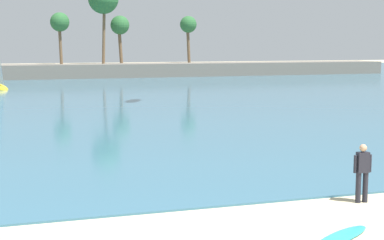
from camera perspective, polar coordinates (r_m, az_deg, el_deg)
The scene contains 3 objects.
sea at distance 66.79m, azimuth -13.76°, elevation 3.29°, with size 220.00×103.04×0.06m, color #386B84.
person_at_waterline at distance 17.56m, azimuth 15.86°, elevation -4.70°, with size 0.55×0.22×1.67m.
surfboard at distance 14.55m, azimuth 14.06°, elevation -10.61°, with size 2.10×0.52×0.08m, color #2DA8B2.
Camera 1 is at (-4.95, -8.17, 4.46)m, focal length 56.22 mm.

